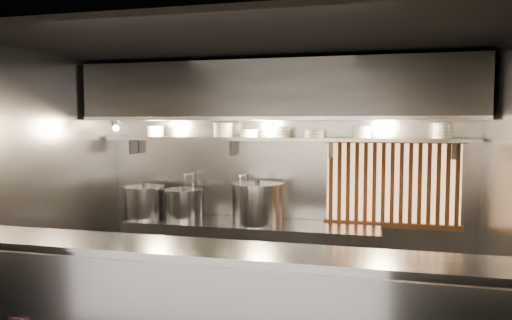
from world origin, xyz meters
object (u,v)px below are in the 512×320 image
at_px(pendant_bulb, 269,132).
at_px(stock_pot_mid, 144,202).
at_px(stock_pot_left, 184,204).
at_px(stock_pot_right, 257,203).
at_px(heat_lamp, 115,123).

height_order(pendant_bulb, stock_pot_mid, pendant_bulb).
height_order(stock_pot_left, stock_pot_mid, stock_pot_mid).
bearing_deg(stock_pot_right, stock_pot_mid, -179.84).
height_order(stock_pot_mid, stock_pot_right, stock_pot_right).
height_order(heat_lamp, stock_pot_mid, heat_lamp).
bearing_deg(pendant_bulb, heat_lamp, -169.00).
bearing_deg(stock_pot_right, stock_pot_left, 176.81).
distance_m(pendant_bulb, stock_pot_right, 0.84).
bearing_deg(stock_pot_mid, pendant_bulb, 3.90).
relative_size(pendant_bulb, stock_pot_right, 0.25).
bearing_deg(heat_lamp, pendant_bulb, 11.00).
distance_m(pendant_bulb, stock_pot_left, 1.37).
relative_size(stock_pot_left, stock_pot_right, 0.75).
bearing_deg(stock_pot_mid, stock_pot_left, 6.44).
bearing_deg(stock_pot_mid, stock_pot_right, 0.16).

